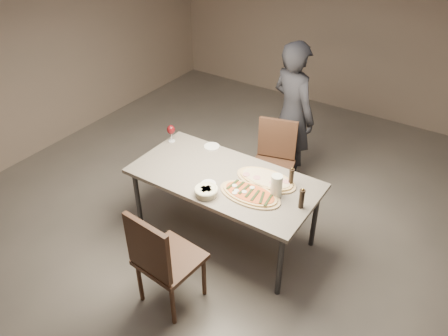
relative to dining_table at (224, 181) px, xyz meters
The scene contains 14 objects.
room 0.71m from the dining_table, ahead, with size 7.00×7.00×7.00m.
dining_table is the anchor object (origin of this frame).
zucchini_pizza 0.38m from the dining_table, 18.08° to the right, with size 0.60×0.33×0.05m.
ham_pizza 0.41m from the dining_table, 24.23° to the left, with size 0.60×0.33×0.04m.
bread_basket 0.34m from the dining_table, 86.07° to the right, with size 0.22×0.22×0.08m.
oil_dish 0.21m from the dining_table, 104.48° to the right, with size 0.14×0.14×0.02m.
pepper_mill_left 0.82m from the dining_table, ahead, with size 0.05×0.05×0.20m.
pepper_mill_right 0.65m from the dining_table, 21.10° to the left, with size 0.05×0.05×0.20m.
carafe 0.57m from the dining_table, ahead, with size 0.10×0.10×0.22m.
wine_glass 0.88m from the dining_table, 163.92° to the left, with size 0.09×0.09×0.19m.
side_plate 0.56m from the dining_table, 136.78° to the left, with size 0.16×0.16×0.01m.
chair_near 1.02m from the dining_table, 87.07° to the right, with size 0.52×0.52×1.01m.
chair_far 0.89m from the dining_table, 83.67° to the left, with size 0.55×0.55×0.95m.
diner 1.32m from the dining_table, 86.75° to the left, with size 0.63×0.41×1.72m, color black.
Camera 1 is at (1.85, -2.82, 3.17)m, focal length 35.00 mm.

